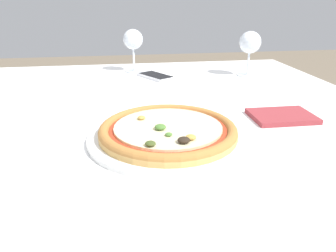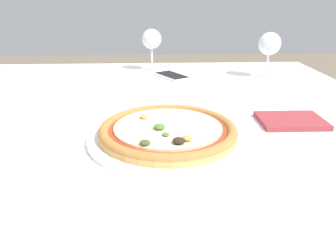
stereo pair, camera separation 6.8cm
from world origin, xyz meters
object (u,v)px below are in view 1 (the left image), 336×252
(pizza_plate, at_px, (168,132))
(wine_glass_far_right, at_px, (250,44))
(cell_phone, at_px, (156,76))
(wine_glass_far_left, at_px, (133,41))
(dining_table, at_px, (128,131))

(pizza_plate, bearing_deg, wine_glass_far_right, 54.03)
(pizza_plate, distance_m, cell_phone, 0.55)
(pizza_plate, bearing_deg, wine_glass_far_left, 92.90)
(dining_table, bearing_deg, wine_glass_far_right, 32.99)
(wine_glass_far_left, bearing_deg, cell_phone, -57.64)
(pizza_plate, height_order, wine_glass_far_right, wine_glass_far_right)
(wine_glass_far_right, bearing_deg, cell_phone, 176.31)
(wine_glass_far_left, height_order, cell_phone, wine_glass_far_left)
(dining_table, height_order, wine_glass_far_left, wine_glass_far_left)
(pizza_plate, height_order, cell_phone, pizza_plate)
(dining_table, relative_size, wine_glass_far_right, 8.63)
(pizza_plate, relative_size, cell_phone, 2.11)
(wine_glass_far_right, bearing_deg, wine_glass_far_left, 161.87)
(cell_phone, bearing_deg, wine_glass_far_left, 122.36)
(cell_phone, bearing_deg, pizza_plate, -94.02)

